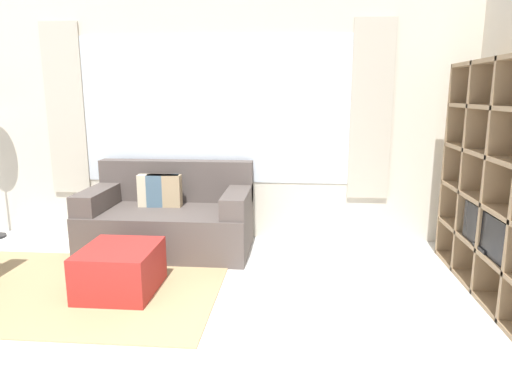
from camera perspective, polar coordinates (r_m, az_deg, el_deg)
The scene contains 4 objects.
wall_back at distance 5.17m, azimuth -5.15°, elevation 9.11°, with size 6.77×0.11×2.70m.
area_rug at distance 4.34m, azimuth -23.86°, elevation -10.93°, with size 2.82×1.66×0.01m, color tan.
couch_main at distance 4.93m, azimuth -10.78°, elevation -3.27°, with size 1.71×0.96×0.91m.
ottoman at distance 4.01m, azimuth -16.63°, elevation -9.33°, with size 0.60×0.67×0.39m.
Camera 1 is at (0.90, -1.84, 1.64)m, focal length 32.00 mm.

